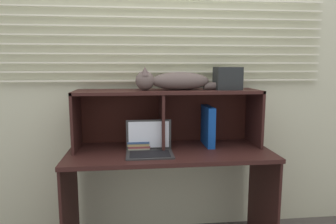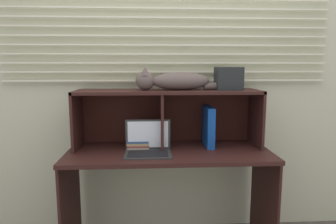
{
  "view_description": "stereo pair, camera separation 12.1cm",
  "coord_description": "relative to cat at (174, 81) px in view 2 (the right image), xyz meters",
  "views": [
    {
      "loc": [
        -0.25,
        -1.92,
        1.38
      ],
      "look_at": [
        0.0,
        0.33,
        1.04
      ],
      "focal_mm": 32.43,
      "sensor_mm": 36.0,
      "label": 1
    },
    {
      "loc": [
        -0.13,
        -1.93,
        1.38
      ],
      "look_at": [
        0.0,
        0.33,
        1.04
      ],
      "focal_mm": 32.43,
      "sensor_mm": 36.0,
      "label": 2
    }
  ],
  "objects": [
    {
      "name": "back_panel_with_blinds",
      "position": [
        -0.04,
        0.22,
        -0.01
      ],
      "size": [
        4.4,
        0.08,
        2.5
      ],
      "color": "beige",
      "rests_on": "ground"
    },
    {
      "name": "storage_box",
      "position": [
        0.41,
        0.0,
        0.02
      ],
      "size": [
        0.19,
        0.17,
        0.17
      ],
      "primitive_type": "cube",
      "color": "black",
      "rests_on": "hutch_shelf_unit"
    },
    {
      "name": "laptop",
      "position": [
        -0.2,
        -0.18,
        -0.45
      ],
      "size": [
        0.32,
        0.24,
        0.23
      ],
      "color": "#2D2D2D",
      "rests_on": "desk"
    },
    {
      "name": "desk",
      "position": [
        -0.04,
        -0.12,
        -0.65
      ],
      "size": [
        1.47,
        0.6,
        0.77
      ],
      "color": "#311815",
      "rests_on": "ground"
    },
    {
      "name": "hutch_shelf_unit",
      "position": [
        -0.05,
        0.03,
        -0.2
      ],
      "size": [
        1.38,
        0.34,
        0.43
      ],
      "color": "#311815",
      "rests_on": "desk"
    },
    {
      "name": "book_stack",
      "position": [
        -0.27,
        0.0,
        -0.47
      ],
      "size": [
        0.16,
        0.25,
        0.07
      ],
      "color": "gray",
      "rests_on": "desk"
    },
    {
      "name": "cat",
      "position": [
        0.0,
        0.0,
        0.0
      ],
      "size": [
        0.76,
        0.16,
        0.17
      ],
      "color": "#5A4D48",
      "rests_on": "hutch_shelf_unit"
    },
    {
      "name": "binder_upright",
      "position": [
        0.27,
        0.0,
        -0.35
      ],
      "size": [
        0.06,
        0.25,
        0.3
      ],
      "primitive_type": "cube",
      "color": "#104096",
      "rests_on": "desk"
    }
  ]
}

